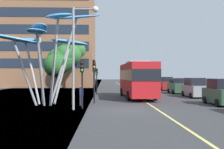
# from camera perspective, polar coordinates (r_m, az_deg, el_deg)

# --- Properties ---
(ground) EXTENTS (120.00, 240.00, 0.10)m
(ground) POSITION_cam_1_polar(r_m,az_deg,el_deg) (18.30, 1.06, -7.98)
(ground) COLOR #38383A
(red_bus) EXTENTS (3.17, 9.82, 3.89)m
(red_bus) POSITION_cam_1_polar(r_m,az_deg,el_deg) (27.58, 5.53, -0.79)
(red_bus) COLOR red
(red_bus) RESTS_ON ground
(leaf_sculpture) EXTENTS (9.19, 8.16, 7.92)m
(leaf_sculpture) POSITION_cam_1_polar(r_m,az_deg,el_deg) (22.55, -14.14, 8.14)
(leaf_sculpture) COLOR #9EA0A5
(leaf_sculpture) RESTS_ON ground
(traffic_light_kerb_near) EXTENTS (0.28, 0.42, 3.46)m
(traffic_light_kerb_near) POSITION_cam_1_polar(r_m,az_deg,el_deg) (18.92, -6.60, 0.06)
(traffic_light_kerb_near) COLOR black
(traffic_light_kerb_near) RESTS_ON ground
(traffic_light_kerb_far) EXTENTS (0.28, 0.42, 3.54)m
(traffic_light_kerb_far) POSITION_cam_1_polar(r_m,az_deg,el_deg) (22.45, -3.94, 0.18)
(traffic_light_kerb_far) COLOR black
(traffic_light_kerb_far) RESTS_ON ground
(traffic_light_island_mid) EXTENTS (0.28, 0.42, 3.99)m
(traffic_light_island_mid) POSITION_cam_1_polar(r_m,az_deg,el_deg) (26.35, -4.01, 0.83)
(traffic_light_island_mid) COLOR black
(traffic_light_island_mid) RESTS_ON ground
(traffic_light_opposite) EXTENTS (0.28, 0.42, 3.26)m
(traffic_light_opposite) POSITION_cam_1_polar(r_m,az_deg,el_deg) (32.27, -3.38, -0.25)
(traffic_light_opposite) COLOR black
(traffic_light_opposite) RESTS_ON ground
(car_parked_mid) EXTENTS (1.93, 3.90, 2.16)m
(car_parked_mid) POSITION_cam_1_polar(r_m,az_deg,el_deg) (23.08, 22.89, -3.72)
(car_parked_mid) COLOR #2D5138
(car_parked_mid) RESTS_ON ground
(car_parked_far) EXTENTS (1.94, 4.29, 2.14)m
(car_parked_far) POSITION_cam_1_polar(r_m,az_deg,el_deg) (29.99, 17.71, -2.89)
(car_parked_far) COLOR gray
(car_parked_far) RESTS_ON ground
(car_side_street) EXTENTS (1.91, 3.97, 2.04)m
(car_side_street) POSITION_cam_1_polar(r_m,az_deg,el_deg) (35.27, 14.16, -2.51)
(car_side_street) COLOR #2D5138
(car_side_street) RESTS_ON ground
(car_far_side) EXTENTS (2.09, 3.89, 2.14)m
(car_far_side) POSITION_cam_1_polar(r_m,az_deg,el_deg) (41.70, 11.74, -2.08)
(car_far_side) COLOR maroon
(car_far_side) RESTS_ON ground
(street_lamp) EXTENTS (1.87, 0.44, 7.34)m
(street_lamp) POSITION_cam_1_polar(r_m,az_deg,el_deg) (18.57, -7.16, 6.92)
(street_lamp) COLOR gray
(street_lamp) RESTS_ON ground
(tree_pavement_near) EXTENTS (3.90, 5.27, 6.74)m
(tree_pavement_near) POSITION_cam_1_polar(r_m,az_deg,el_deg) (37.93, -11.38, 3.01)
(tree_pavement_near) COLOR brown
(tree_pavement_near) RESTS_ON ground
(tree_pavement_far) EXTENTS (4.59, 4.47, 8.72)m
(tree_pavement_far) POSITION_cam_1_polar(r_m,az_deg,el_deg) (46.76, -8.80, 4.83)
(tree_pavement_far) COLOR brown
(tree_pavement_far) RESTS_ON ground
(pedestrian) EXTENTS (0.34, 0.34, 1.65)m
(pedestrian) POSITION_cam_1_polar(r_m,az_deg,el_deg) (20.95, -6.80, -4.56)
(pedestrian) COLOR #2D3342
(pedestrian) RESTS_ON ground
(backdrop_building) EXTENTS (22.07, 15.96, 19.16)m
(backdrop_building) POSITION_cam_1_polar(r_m,az_deg,el_deg) (58.72, -14.87, 6.89)
(backdrop_building) COLOR #8E6042
(backdrop_building) RESTS_ON ground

